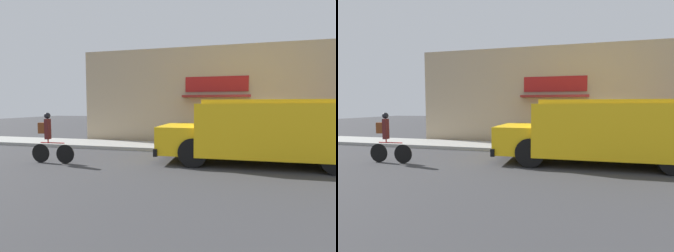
% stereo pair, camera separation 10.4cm
% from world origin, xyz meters
% --- Properties ---
extents(ground_plane, '(70.00, 70.00, 0.00)m').
position_xyz_m(ground_plane, '(0.00, 0.00, 0.00)').
color(ground_plane, '#38383A').
extents(sidewalk, '(28.00, 2.05, 0.15)m').
position_xyz_m(sidewalk, '(0.00, 1.02, 0.07)').
color(sidewalk, '#999993').
rests_on(sidewalk, ground_plane).
extents(storefront, '(17.01, 0.80, 4.71)m').
position_xyz_m(storefront, '(-0.03, 2.33, 2.36)').
color(storefront, tan).
rests_on(storefront, ground_plane).
extents(school_bus, '(6.46, 2.86, 2.09)m').
position_xyz_m(school_bus, '(0.14, -1.27, 1.12)').
color(school_bus, yellow).
rests_on(school_bus, ground_plane).
extents(cyclist, '(1.53, 0.21, 1.67)m').
position_xyz_m(cyclist, '(-6.83, -2.85, 0.81)').
color(cyclist, black).
rests_on(cyclist, ground_plane).
extents(trash_bin, '(0.60, 0.60, 0.98)m').
position_xyz_m(trash_bin, '(-3.15, 1.17, 0.64)').
color(trash_bin, slate).
rests_on(trash_bin, sidewalk).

